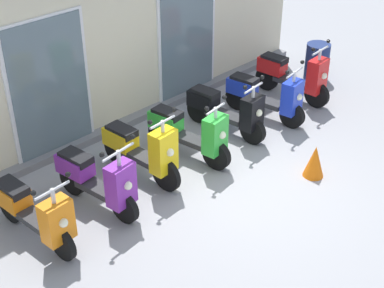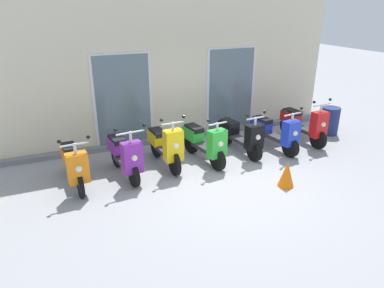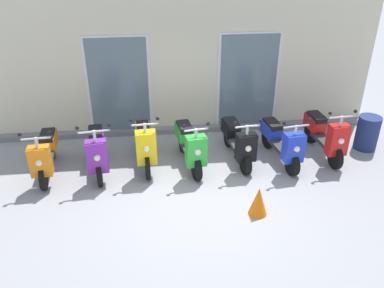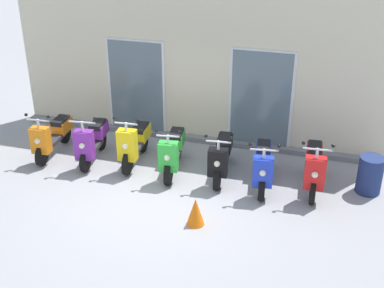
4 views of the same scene
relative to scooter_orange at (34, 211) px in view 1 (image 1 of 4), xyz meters
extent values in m
plane|color=#939399|center=(2.86, -1.08, -0.46)|extent=(40.00, 40.00, 0.00)
cube|color=beige|center=(2.86, 1.77, 1.39)|extent=(8.75, 0.30, 3.70)
cube|color=slate|center=(2.86, 1.52, -0.40)|extent=(8.75, 0.20, 0.12)
cube|color=silver|center=(1.39, 1.60, 0.69)|extent=(1.43, 0.04, 2.30)
cube|color=slate|center=(1.39, 1.58, 0.69)|extent=(1.31, 0.02, 2.22)
cube|color=silver|center=(4.33, 1.60, 0.69)|extent=(1.43, 0.04, 2.30)
cube|color=slate|center=(4.33, 1.58, 0.69)|extent=(1.31, 0.02, 2.22)
cylinder|color=black|center=(0.04, -0.54, -0.23)|extent=(0.12, 0.47, 0.46)
cylinder|color=black|center=(-0.04, 0.58, -0.23)|extent=(0.12, 0.47, 0.46)
cube|color=#2D2D30|center=(0.00, 0.02, -0.13)|extent=(0.31, 0.72, 0.09)
cube|color=orange|center=(0.03, -0.50, 0.12)|extent=(0.40, 0.27, 0.57)
sphere|color=#F2EFCC|center=(0.04, -0.63, 0.16)|extent=(0.12, 0.12, 0.12)
cube|color=orange|center=(-0.03, 0.48, 0.02)|extent=(0.33, 0.54, 0.28)
cube|color=black|center=(-0.03, 0.44, 0.16)|extent=(0.29, 0.50, 0.11)
cylinder|color=silver|center=(0.03, -0.50, 0.49)|extent=(0.06, 0.06, 0.21)
cylinder|color=silver|center=(0.03, -0.50, 0.57)|extent=(0.50, 0.07, 0.04)
sphere|color=black|center=(0.28, -0.49, 0.67)|extent=(0.07, 0.07, 0.07)
sphere|color=black|center=(-0.21, -0.52, 0.67)|extent=(0.07, 0.07, 0.07)
cylinder|color=black|center=(1.05, -0.52, -0.23)|extent=(0.15, 0.46, 0.45)
cylinder|color=black|center=(0.92, 0.51, -0.23)|extent=(0.15, 0.46, 0.45)
cube|color=#2D2D30|center=(0.99, -0.01, -0.13)|extent=(0.34, 0.67, 0.09)
cube|color=purple|center=(1.05, -0.48, 0.14)|extent=(0.41, 0.29, 0.62)
sphere|color=#F2EFCC|center=(1.06, -0.61, 0.18)|extent=(0.12, 0.12, 0.12)
cube|color=purple|center=(0.93, 0.41, 0.08)|extent=(0.36, 0.55, 0.28)
cube|color=black|center=(0.94, 0.37, 0.22)|extent=(0.32, 0.51, 0.11)
cylinder|color=silver|center=(1.05, -0.48, 0.55)|extent=(0.06, 0.06, 0.24)
cylinder|color=silver|center=(1.05, -0.48, 0.65)|extent=(0.56, 0.10, 0.04)
sphere|color=black|center=(1.32, -0.45, 0.75)|extent=(0.07, 0.07, 0.07)
sphere|color=black|center=(0.77, -0.52, 0.75)|extent=(0.07, 0.07, 0.07)
cylinder|color=black|center=(1.95, -0.38, -0.20)|extent=(0.12, 0.52, 0.52)
cylinder|color=black|center=(1.88, 0.67, -0.20)|extent=(0.12, 0.52, 0.52)
cube|color=#2D2D30|center=(1.91, 0.15, -0.10)|extent=(0.30, 0.67, 0.09)
cube|color=yellow|center=(1.95, -0.34, 0.19)|extent=(0.40, 0.26, 0.66)
sphere|color=#F2EFCC|center=(1.95, -0.47, 0.23)|extent=(0.12, 0.12, 0.12)
cube|color=yellow|center=(1.89, 0.57, 0.05)|extent=(0.33, 0.54, 0.28)
cube|color=black|center=(1.89, 0.53, 0.19)|extent=(0.29, 0.50, 0.11)
cylinder|color=silver|center=(1.95, -0.34, 0.59)|extent=(0.06, 0.06, 0.19)
cylinder|color=silver|center=(1.95, -0.34, 0.67)|extent=(0.48, 0.07, 0.04)
sphere|color=black|center=(2.19, -0.32, 0.77)|extent=(0.07, 0.07, 0.07)
sphere|color=black|center=(1.71, -0.35, 0.77)|extent=(0.07, 0.07, 0.07)
cylinder|color=black|center=(2.88, -0.52, -0.22)|extent=(0.18, 0.48, 0.47)
cylinder|color=black|center=(2.72, 0.58, -0.22)|extent=(0.18, 0.48, 0.47)
cube|color=#2D2D30|center=(2.80, 0.03, -0.12)|extent=(0.36, 0.72, 0.09)
cube|color=green|center=(2.88, -0.48, 0.13)|extent=(0.41, 0.29, 0.60)
sphere|color=#F2EFCC|center=(2.90, -0.61, 0.17)|extent=(0.12, 0.12, 0.12)
cube|color=green|center=(2.74, 0.48, 0.06)|extent=(0.37, 0.56, 0.28)
cube|color=black|center=(2.74, 0.44, 0.20)|extent=(0.33, 0.51, 0.11)
cylinder|color=silver|center=(2.88, -0.48, 0.51)|extent=(0.06, 0.06, 0.19)
cylinder|color=silver|center=(2.88, -0.48, 0.58)|extent=(0.45, 0.10, 0.04)
sphere|color=black|center=(3.10, -0.45, 0.68)|extent=(0.07, 0.07, 0.07)
sphere|color=black|center=(2.65, -0.51, 0.68)|extent=(0.07, 0.07, 0.07)
cylinder|color=black|center=(3.86, -0.42, -0.24)|extent=(0.16, 0.46, 0.45)
cylinder|color=black|center=(3.75, 0.72, -0.24)|extent=(0.16, 0.46, 0.45)
cube|color=#2D2D30|center=(3.81, 0.15, -0.14)|extent=(0.33, 0.74, 0.09)
cube|color=black|center=(3.86, -0.38, 0.10)|extent=(0.40, 0.28, 0.56)
sphere|color=#F2EFCC|center=(3.87, -0.51, 0.14)|extent=(0.12, 0.12, 0.12)
cube|color=black|center=(3.76, 0.62, 0.02)|extent=(0.35, 0.55, 0.28)
cube|color=black|center=(3.76, 0.58, 0.16)|extent=(0.31, 0.50, 0.11)
cylinder|color=silver|center=(3.86, -0.38, 0.47)|extent=(0.06, 0.06, 0.21)
cylinder|color=silver|center=(3.86, -0.38, 0.55)|extent=(0.48, 0.08, 0.04)
sphere|color=black|center=(4.10, -0.36, 0.65)|extent=(0.07, 0.07, 0.07)
sphere|color=black|center=(3.62, -0.41, 0.65)|extent=(0.07, 0.07, 0.07)
cylinder|color=black|center=(4.76, -0.56, -0.24)|extent=(0.18, 0.46, 0.44)
cylinder|color=black|center=(4.60, 0.57, -0.24)|extent=(0.18, 0.46, 0.44)
cube|color=#2D2D30|center=(4.68, 0.00, -0.14)|extent=(0.36, 0.74, 0.09)
cube|color=#1E38C6|center=(4.76, -0.52, 0.12)|extent=(0.41, 0.29, 0.58)
sphere|color=#F2EFCC|center=(4.78, -0.65, 0.16)|extent=(0.12, 0.12, 0.12)
cube|color=#1E38C6|center=(4.61, 0.47, 0.03)|extent=(0.37, 0.56, 0.28)
cube|color=black|center=(4.62, 0.43, 0.17)|extent=(0.33, 0.51, 0.11)
cylinder|color=silver|center=(4.76, -0.52, 0.49)|extent=(0.06, 0.06, 0.20)
cylinder|color=silver|center=(4.76, -0.52, 0.57)|extent=(0.52, 0.11, 0.04)
sphere|color=black|center=(5.01, -0.48, 0.67)|extent=(0.07, 0.07, 0.07)
sphere|color=black|center=(4.50, -0.56, 0.67)|extent=(0.07, 0.07, 0.07)
cylinder|color=black|center=(5.70, -0.42, -0.22)|extent=(0.13, 0.49, 0.48)
cylinder|color=black|center=(5.62, 0.69, -0.22)|extent=(0.13, 0.49, 0.48)
cube|color=#2D2D30|center=(5.66, 0.13, -0.12)|extent=(0.31, 0.71, 0.09)
cube|color=red|center=(5.69, -0.38, 0.16)|extent=(0.40, 0.27, 0.63)
sphere|color=#F2EFCC|center=(5.70, -0.51, 0.20)|extent=(0.12, 0.12, 0.12)
cube|color=red|center=(5.62, 0.59, 0.09)|extent=(0.34, 0.54, 0.28)
cube|color=black|center=(5.63, 0.55, 0.23)|extent=(0.29, 0.50, 0.11)
cylinder|color=silver|center=(5.69, -0.38, 0.56)|extent=(0.06, 0.06, 0.21)
cylinder|color=silver|center=(5.69, -0.38, 0.65)|extent=(0.52, 0.07, 0.04)
sphere|color=black|center=(5.95, -0.36, 0.75)|extent=(0.07, 0.07, 0.07)
sphere|color=black|center=(5.44, -0.40, 0.75)|extent=(0.07, 0.07, 0.07)
cylinder|color=navy|center=(6.72, 0.29, -0.08)|extent=(0.48, 0.48, 0.75)
cone|color=orange|center=(3.79, -1.70, -0.20)|extent=(0.32, 0.32, 0.52)
camera|label=1|loc=(-2.67, -5.55, 4.59)|focal=53.93mm
camera|label=2|loc=(-0.28, -6.58, 2.89)|focal=32.69mm
camera|label=3|loc=(2.09, -6.95, 3.84)|focal=37.31mm
camera|label=4|loc=(5.81, -8.76, 4.75)|focal=47.08mm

